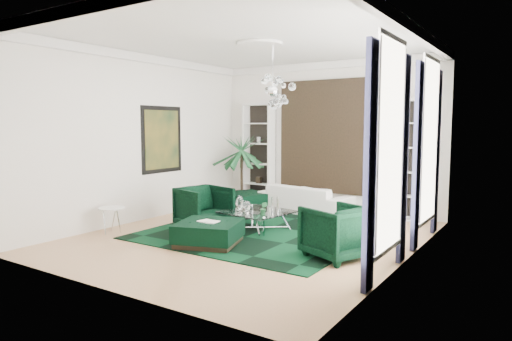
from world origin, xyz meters
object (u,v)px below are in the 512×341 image
Objects in this scene: ottoman_side at (246,201)px; side_table at (112,221)px; coffee_table at (258,221)px; ottoman_front at (209,233)px; sofa at (305,199)px; armchair_right at (337,232)px; palm at (242,161)px; armchair_left at (204,208)px.

ottoman_side is 1.86× the size of side_table.
ottoman_front reaches higher than coffee_table.
sofa is at bearing 89.34° from ottoman_front.
armchair_right is 5.32m from palm.
armchair_right is (3.23, -0.49, -0.01)m from armchair_left.
coffee_table is 2.47m from ottoman_side.
ottoman_front is at bearing -54.09° from armchair_right.
armchair_right is at bearing -37.72° from palm.
ottoman_side is (-3.72, 2.78, -0.22)m from armchair_right.
armchair_left reaches higher than ottoman_side.
sofa is 3.97m from armchair_right.
sofa is at bearing 18.16° from ottoman_side.
ottoman_front is at bearing -66.61° from ottoman_side.
ottoman_side is 3.59m from ottoman_front.
sofa is 3.78m from ottoman_front.
ottoman_side reaches higher than coffee_table.
armchair_left is 1.19m from coffee_table.
armchair_left reaches higher than coffee_table.
ottoman_front is at bearing 97.14° from sofa.
ottoman_side is at bearing 25.96° from sofa.
palm is at bearing 135.20° from ottoman_side.
armchair_right reaches higher than ottoman_front.
side_table is 4.20m from palm.
palm is at bearing 33.59° from armchair_left.
coffee_table is at bearing 35.74° from side_table.
palm is (-2.03, 2.33, 1.02)m from coffee_table.
ottoman_front is 0.44× the size of palm.
sofa is 1.92× the size of coffee_table.
armchair_right is 0.98× the size of ottoman_side.
armchair_right is at bearing 10.57° from side_table.
coffee_table is (0.12, -2.37, -0.13)m from sofa.
coffee_table is at bearing -89.17° from armchair_right.
ottoman_front is at bearing -122.04° from armchair_left.
armchair_right is 4.64m from side_table.
coffee_table is 3.25m from palm.
ottoman_side is at bearing 26.80° from armchair_left.
palm reaches higher than armchair_right.
ottoman_front is (-2.30, -0.51, -0.23)m from armchair_right.
ottoman_front is (-0.04, -3.77, -0.13)m from sofa.
palm is (0.39, 4.07, 0.97)m from side_table.
sofa is at bearing 92.81° from coffee_table.
armchair_left is at bearing -75.18° from armchair_right.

